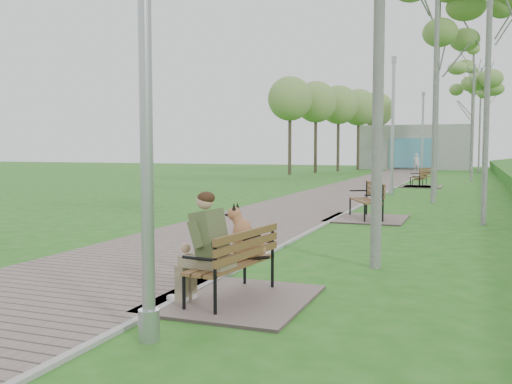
% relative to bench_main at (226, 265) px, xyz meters
% --- Properties ---
extents(ground, '(120.00, 120.00, 0.00)m').
position_rel_bench_main_xyz_m(ground, '(-0.56, -2.81, -0.46)').
color(ground, '#226515').
rests_on(ground, ground).
extents(walkway, '(3.50, 67.00, 0.04)m').
position_rel_bench_main_xyz_m(walkway, '(-2.31, 18.69, -0.44)').
color(walkway, '#72605C').
rests_on(walkway, ground).
extents(kerb, '(0.10, 67.00, 0.05)m').
position_rel_bench_main_xyz_m(kerb, '(-0.56, 18.69, -0.43)').
color(kerb, '#999993').
rests_on(kerb, ground).
extents(building_north, '(10.00, 5.20, 4.00)m').
position_rel_bench_main_xyz_m(building_north, '(-2.06, 48.16, 1.54)').
color(building_north, '#9E9E99').
rests_on(building_north, ground).
extents(bench_main, '(1.86, 2.07, 1.63)m').
position_rel_bench_main_xyz_m(bench_main, '(0.00, 0.00, 0.00)').
color(bench_main, '#72605C').
rests_on(bench_main, ground).
extents(bench_second, '(2.04, 2.27, 1.25)m').
position_rel_bench_main_xyz_m(bench_second, '(0.21, 8.94, -0.22)').
color(bench_second, '#72605C').
rests_on(bench_second, ground).
extents(bench_third, '(1.55, 1.72, 0.95)m').
position_rel_bench_main_xyz_m(bench_third, '(0.46, 22.76, -0.28)').
color(bench_third, '#72605C').
rests_on(bench_third, ground).
extents(bench_far, '(1.95, 2.17, 1.20)m').
position_rel_bench_main_xyz_m(bench_far, '(0.52, 22.97, -0.23)').
color(bench_far, '#72605C').
rests_on(bench_far, ground).
extents(lamp_post_near, '(0.21, 0.21, 5.56)m').
position_rel_bench_main_xyz_m(lamp_post_near, '(-0.11, -1.65, 2.14)').
color(lamp_post_near, '#A4A7AC').
rests_on(lamp_post_near, ground).
extents(lamp_post_second, '(0.22, 0.22, 5.66)m').
position_rel_bench_main_xyz_m(lamp_post_second, '(-0.22, 17.49, 2.19)').
color(lamp_post_second, '#A4A7AC').
rests_on(lamp_post_second, ground).
extents(lamp_post_third, '(0.21, 0.21, 5.46)m').
position_rel_bench_main_xyz_m(lamp_post_third, '(-0.11, 31.14, 2.10)').
color(lamp_post_third, '#A4A7AC').
rests_on(lamp_post_third, ground).
extents(pedestrian_near, '(0.54, 0.36, 1.49)m').
position_rel_bench_main_xyz_m(pedestrian_near, '(-1.52, 43.31, 0.29)').
color(pedestrian_near, silver).
rests_on(pedestrian_near, ground).
extents(pedestrian_far, '(0.87, 0.68, 1.78)m').
position_rel_bench_main_xyz_m(pedestrian_far, '(-3.54, 45.81, 0.43)').
color(pedestrian_far, gray).
rests_on(pedestrian_far, ground).
extents(birch_mid_c, '(2.51, 2.51, 9.41)m').
position_rel_bench_main_xyz_m(birch_mid_c, '(1.44, 18.15, 6.93)').
color(birch_mid_c, silver).
rests_on(birch_mid_c, ground).
extents(birch_far_a, '(2.33, 2.33, 8.97)m').
position_rel_bench_main_xyz_m(birch_far_a, '(3.39, 18.51, 6.59)').
color(birch_far_a, silver).
rests_on(birch_far_a, ground).
extents(birch_far_b, '(2.32, 2.32, 7.00)m').
position_rel_bench_main_xyz_m(birch_far_b, '(2.85, 28.76, 5.04)').
color(birch_far_b, silver).
rests_on(birch_far_b, ground).
extents(birch_distant_a, '(2.53, 2.53, 10.11)m').
position_rel_bench_main_xyz_m(birch_distant_a, '(2.77, 41.88, 7.48)').
color(birch_distant_a, silver).
rests_on(birch_distant_a, ground).
extents(birch_distant_b, '(2.29, 2.29, 8.22)m').
position_rel_bench_main_xyz_m(birch_distant_b, '(3.34, 39.65, 6.00)').
color(birch_distant_b, silver).
rests_on(birch_distant_b, ground).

